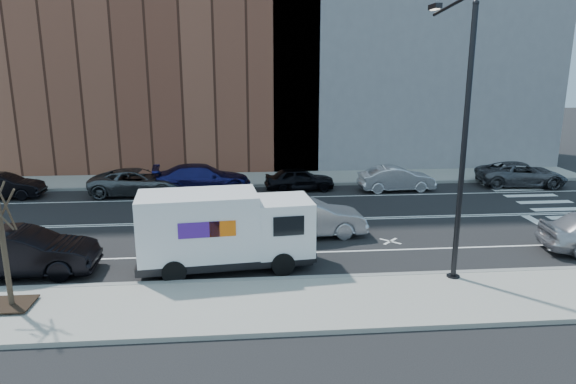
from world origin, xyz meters
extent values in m
plane|color=black|center=(0.00, 0.00, 0.00)|extent=(120.00, 120.00, 0.00)
cube|color=gray|center=(0.00, -8.80, 0.07)|extent=(44.00, 3.60, 0.15)
cube|color=gray|center=(0.00, 8.80, 0.07)|extent=(44.00, 3.60, 0.15)
cube|color=gray|center=(0.00, -7.00, 0.08)|extent=(44.00, 0.25, 0.17)
cube|color=gray|center=(0.00, 7.00, 0.08)|extent=(44.00, 0.25, 0.17)
cube|color=brown|center=(-8.00, 15.60, 11.00)|extent=(26.00, 10.00, 22.00)
cylinder|color=black|center=(7.00, -7.40, 4.50)|extent=(0.18, 0.18, 9.00)
cylinder|color=black|center=(7.00, -7.40, 0.10)|extent=(0.44, 0.44, 0.20)
sphere|color=black|center=(7.00, -7.40, 8.95)|extent=(0.20, 0.20, 0.20)
cylinder|color=black|center=(7.00, -5.70, 9.10)|extent=(0.11, 3.49, 0.48)
cube|color=black|center=(7.00, -4.00, 9.20)|extent=(0.25, 0.80, 0.18)
cube|color=#FFF2CC|center=(7.00, -4.00, 9.10)|extent=(0.18, 0.55, 0.03)
cube|color=black|center=(-7.00, -8.40, 0.23)|extent=(1.20, 1.20, 0.04)
cylinder|color=#382B1E|center=(-7.00, -8.40, 1.75)|extent=(0.16, 0.16, 3.20)
cylinder|color=#382B1E|center=(-6.75, -8.40, 3.15)|extent=(0.06, 0.80, 1.44)
cylinder|color=#382B1E|center=(-6.92, -8.16, 3.15)|extent=(0.81, 0.31, 1.19)
cube|color=black|center=(-0.78, -5.60, 0.44)|extent=(6.24, 2.66, 0.29)
cube|color=white|center=(1.36, -5.38, 1.51)|extent=(2.16, 2.29, 1.95)
cube|color=black|center=(2.35, -5.28, 1.81)|extent=(0.24, 1.80, 0.93)
cube|color=black|center=(1.47, -6.44, 1.81)|extent=(1.07, 0.15, 0.68)
cube|color=black|center=(1.25, -4.32, 1.81)|extent=(1.07, 0.15, 0.68)
cube|color=black|center=(2.31, -5.28, 0.54)|extent=(0.35, 1.96, 0.34)
cube|color=white|center=(-1.66, -5.69, 1.71)|extent=(4.30, 2.56, 2.25)
cube|color=#47198C|center=(-1.54, -6.78, 1.86)|extent=(1.36, 0.16, 0.54)
cube|color=orange|center=(-0.77, -6.70, 1.86)|extent=(0.88, 0.11, 0.54)
cube|color=#47198C|center=(-1.77, -4.60, 1.86)|extent=(1.36, 0.16, 0.54)
cube|color=orange|center=(-0.99, -4.52, 1.86)|extent=(0.88, 0.11, 0.54)
cylinder|color=black|center=(1.26, -6.37, 0.41)|extent=(0.84, 0.36, 0.82)
cylinder|color=black|center=(1.06, -4.43, 0.41)|extent=(0.84, 0.36, 0.82)
cylinder|color=black|center=(-2.43, -6.75, 0.41)|extent=(0.84, 0.36, 0.82)
cylinder|color=black|center=(-2.63, -4.81, 0.41)|extent=(0.84, 0.36, 0.82)
imported|color=black|center=(-13.17, 5.51, 0.68)|extent=(4.13, 1.44, 1.36)
imported|color=#4A4E52|center=(-5.97, 5.69, 0.73)|extent=(5.31, 2.50, 1.47)
imported|color=#16164D|center=(-2.40, 6.03, 0.80)|extent=(5.74, 2.87, 1.60)
imported|color=black|center=(3.20, 5.86, 0.68)|extent=(4.15, 1.97, 1.37)
imported|color=silver|center=(8.80, 5.32, 0.72)|extent=(4.41, 1.72, 1.43)
imported|color=#484A4F|center=(16.68, 5.86, 0.72)|extent=(5.41, 2.98, 1.43)
imported|color=#A8A8AD|center=(2.65, -2.29, 0.81)|extent=(5.04, 2.09, 1.62)
imported|color=black|center=(-7.78, -5.60, 0.83)|extent=(5.10, 1.91, 1.66)
camera|label=1|loc=(-0.03, -23.07, 7.19)|focal=32.00mm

